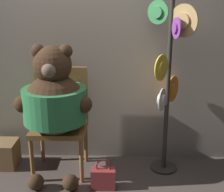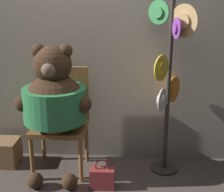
# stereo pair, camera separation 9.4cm
# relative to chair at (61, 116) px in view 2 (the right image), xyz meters

# --- Properties ---
(wall_back) EXTENTS (8.00, 0.10, 2.35)m
(wall_back) POSITION_rel_chair_xyz_m (0.23, 0.29, 0.60)
(wall_back) COLOR gray
(wall_back) RESTS_ON ground_plane
(chair) EXTENTS (0.54, 0.47, 1.06)m
(chair) POSITION_rel_chair_xyz_m (0.00, 0.00, 0.00)
(chair) COLOR olive
(chair) RESTS_ON ground_plane
(teddy_bear) EXTENTS (0.73, 0.65, 1.34)m
(teddy_bear) POSITION_rel_chair_xyz_m (-0.02, -0.17, 0.22)
(teddy_bear) COLOR #3D2819
(teddy_bear) RESTS_ON ground_plane
(hat_display_rack) EXTENTS (0.41, 0.49, 1.72)m
(hat_display_rack) POSITION_rel_chair_xyz_m (1.07, -0.04, 0.42)
(hat_display_rack) COLOR #332D28
(hat_display_rack) RESTS_ON ground_plane
(handbag_on_ground) EXTENTS (0.23, 0.12, 0.30)m
(handbag_on_ground) POSITION_rel_chair_xyz_m (0.45, -0.39, -0.47)
(handbag_on_ground) COLOR maroon
(handbag_on_ground) RESTS_ON ground_plane
(wooden_crate) EXTENTS (0.28, 0.28, 0.28)m
(wooden_crate) POSITION_rel_chair_xyz_m (-0.63, 0.00, -0.44)
(wooden_crate) COLOR brown
(wooden_crate) RESTS_ON ground_plane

